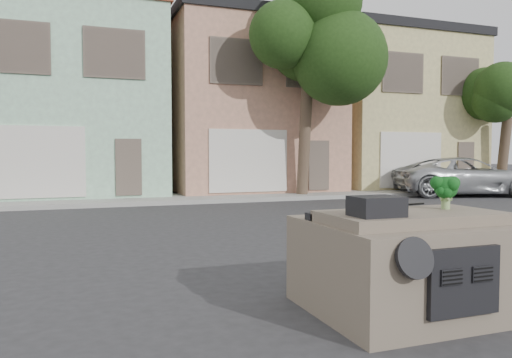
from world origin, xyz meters
TOP-DOWN VIEW (x-y plane):
  - ground_plane at (0.00, 0.00)m, footprint 120.00×120.00m
  - sidewalk at (0.00, 10.50)m, footprint 40.00×3.00m
  - townhouse_mint at (-3.50, 14.50)m, footprint 7.20×8.20m
  - townhouse_tan at (4.00, 14.50)m, footprint 7.20×8.20m
  - townhouse_beige at (11.50, 14.50)m, footprint 7.20×8.20m
  - silver_pickup at (11.69, 8.55)m, footprint 6.18×4.23m
  - tree_near at (5.00, 9.80)m, footprint 4.40×4.00m
  - tree_far at (15.00, 9.80)m, footprint 3.20×3.00m
  - car_dashboard at (0.00, -3.00)m, footprint 2.00×1.80m
  - instrument_hump at (-0.58, -3.35)m, footprint 0.48×0.38m
  - wiper_arm at (0.28, -2.62)m, footprint 0.69×0.15m
  - broccoli at (0.52, -3.07)m, footprint 0.44×0.44m

SIDE VIEW (x-z plane):
  - ground_plane at x=0.00m, z-range 0.00..0.00m
  - silver_pickup at x=11.69m, z-range -0.79..0.79m
  - sidewalk at x=0.00m, z-range 0.00..0.15m
  - car_dashboard at x=0.00m, z-range 0.00..1.12m
  - wiper_arm at x=0.28m, z-range 1.12..1.14m
  - instrument_hump at x=-0.58m, z-range 1.12..1.32m
  - broccoli at x=0.52m, z-range 1.12..1.50m
  - tree_far at x=15.00m, z-range 0.00..6.00m
  - townhouse_mint at x=-3.50m, z-range 0.00..7.55m
  - townhouse_tan at x=4.00m, z-range 0.00..7.55m
  - townhouse_beige at x=11.50m, z-range 0.00..7.55m
  - tree_near at x=5.00m, z-range 0.00..8.50m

